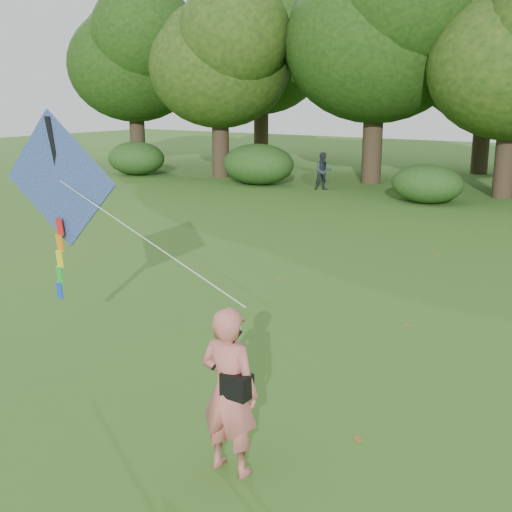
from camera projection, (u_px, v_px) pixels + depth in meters
The scene contains 6 objects.
ground at pixel (256, 422), 7.87m from camera, with size 100.00×100.00×0.00m, color #265114.
man_kite_flyer at pixel (229, 391), 6.66m from camera, with size 0.67×0.44×1.83m, color #C5645C.
bystander_left at pixel (323, 171), 26.86m from camera, with size 0.76×0.59×1.57m, color #272D34.
crossbody_bag at pixel (237, 384), 6.54m from camera, with size 0.43×0.20×0.72m.
flying_kite at pixel (60, 184), 9.54m from camera, with size 5.40×1.65×2.93m.
fallen_leaves at pixel (474, 347), 10.21m from camera, with size 8.02×13.32×0.01m.
Camera 1 is at (4.02, -5.90, 3.91)m, focal length 45.00 mm.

